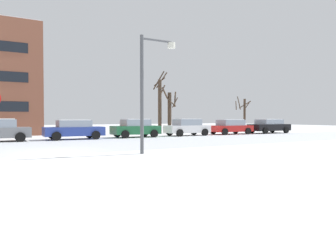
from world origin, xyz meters
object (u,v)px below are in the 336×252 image
(parked_car_white, at_px, (187,127))
(parked_car_red, at_px, (231,127))
(parked_car_black, at_px, (269,126))
(street_lamp, at_px, (149,81))
(parked_car_green, at_px, (136,128))
(parked_car_blue, at_px, (74,129))

(parked_car_white, height_order, parked_car_red, parked_car_white)
(parked_car_white, xyz_separation_m, parked_car_black, (10.05, -0.23, -0.02))
(street_lamp, xyz_separation_m, parked_car_green, (4.14, 11.24, -2.50))
(street_lamp, height_order, parked_car_black, street_lamp)
(parked_car_blue, bearing_deg, parked_car_green, 1.08)
(parked_car_black, bearing_deg, parked_car_red, 177.61)
(parked_car_red, xyz_separation_m, parked_car_black, (5.03, -0.21, 0.01))
(street_lamp, relative_size, parked_car_red, 1.20)
(parked_car_green, distance_m, parked_car_black, 15.08)
(parked_car_green, xyz_separation_m, parked_car_black, (15.08, -0.28, -0.01))
(street_lamp, relative_size, parked_car_black, 1.16)
(parked_car_green, relative_size, parked_car_white, 0.96)
(parked_car_blue, distance_m, parked_car_green, 5.03)
(parked_car_green, relative_size, parked_car_red, 0.88)
(parked_car_white, bearing_deg, parked_car_black, -1.30)
(street_lamp, distance_m, parked_car_blue, 11.46)
(parked_car_green, bearing_deg, parked_car_blue, -178.92)
(parked_car_white, distance_m, parked_car_black, 10.05)
(street_lamp, distance_m, parked_car_black, 22.27)
(parked_car_green, height_order, parked_car_white, parked_car_white)
(street_lamp, height_order, parked_car_green, street_lamp)
(parked_car_green, relative_size, parked_car_black, 0.85)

